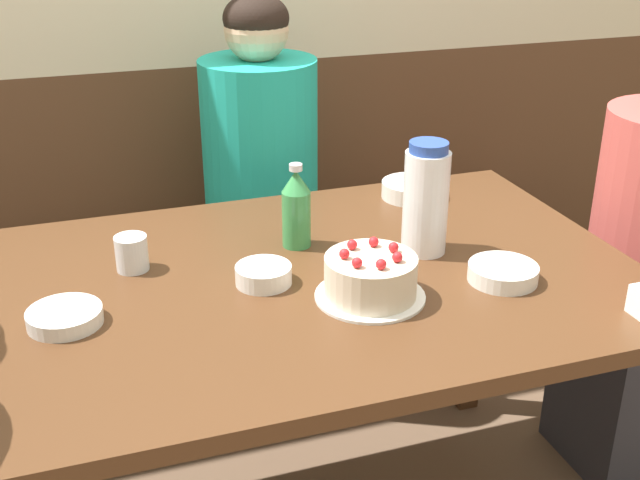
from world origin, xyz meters
The scene contains 11 objects.
bench_seat centered at (0.00, 0.83, 0.22)m, with size 2.15×0.38×0.43m.
dining_table centered at (0.00, 0.00, 0.64)m, with size 1.32×0.90×0.73m.
birthday_cake centered at (0.07, -0.13, 0.77)m, with size 0.21×0.21×0.10m.
water_pitcher centered at (0.26, 0.03, 0.85)m, with size 0.10×0.10×0.24m.
soju_bottle centered at (0.01, 0.14, 0.82)m, with size 0.06×0.06×0.19m.
bowl_soup_white centered at (-0.11, -0.01, 0.75)m, with size 0.11×0.11×0.04m.
bowl_rice_small centered at (0.36, 0.33, 0.75)m, with size 0.15×0.15×0.04m.
bowl_side_dish centered at (-0.49, -0.05, 0.75)m, with size 0.14×0.14×0.03m.
bowl_sauce_shallow centered at (0.35, -0.15, 0.75)m, with size 0.14×0.14×0.03m.
glass_water_tall centered at (-0.35, 0.14, 0.77)m, with size 0.07×0.07×0.07m.
person_teal_shirt centered at (0.07, 0.71, 0.56)m, with size 0.32×0.34×1.20m.
Camera 1 is at (-0.45, -1.38, 1.47)m, focal length 45.00 mm.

